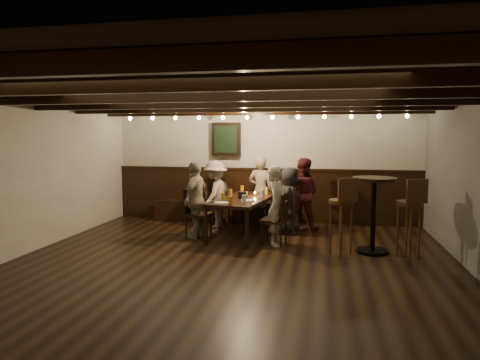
% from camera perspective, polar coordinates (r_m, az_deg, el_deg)
% --- Properties ---
extents(room, '(7.00, 7.00, 7.00)m').
position_cam_1_polar(room, '(7.94, -0.14, 0.46)').
color(room, black).
rests_on(room, ground).
extents(dining_table, '(1.10, 1.96, 0.70)m').
position_cam_1_polar(dining_table, '(7.82, 0.49, -2.82)').
color(dining_table, black).
rests_on(dining_table, floor).
extents(chair_left_near, '(0.48, 0.48, 0.92)m').
position_cam_1_polar(chair_left_near, '(8.55, -3.08, -4.52)').
color(chair_left_near, black).
rests_on(chair_left_near, floor).
extents(chair_left_far, '(0.47, 0.47, 0.90)m').
position_cam_1_polar(chair_left_far, '(7.75, -5.67, -5.68)').
color(chair_left_far, black).
rests_on(chair_left_far, floor).
extents(chair_right_near, '(0.47, 0.47, 0.90)m').
position_cam_1_polar(chair_right_near, '(8.11, 6.37, -5.16)').
color(chair_right_near, black).
rests_on(chair_right_near, floor).
extents(chair_right_far, '(0.46, 0.46, 0.88)m').
position_cam_1_polar(chair_right_far, '(7.26, 4.70, -6.52)').
color(chair_right_far, black).
rests_on(chair_right_far, floor).
extents(person_bench_left, '(0.64, 0.47, 1.20)m').
position_cam_1_polar(person_bench_left, '(8.98, -3.04, -1.93)').
color(person_bench_left, black).
rests_on(person_bench_left, floor).
extents(person_bench_centre, '(0.56, 0.41, 1.42)m').
position_cam_1_polar(person_bench_centre, '(8.80, 2.75, -1.40)').
color(person_bench_centre, gray).
rests_on(person_bench_centre, floor).
extents(person_bench_right, '(0.75, 0.63, 1.40)m').
position_cam_1_polar(person_bench_right, '(8.44, 8.31, -1.82)').
color(person_bench_right, '#561D21').
rests_on(person_bench_right, floor).
extents(person_left_near, '(0.62, 0.93, 1.34)m').
position_cam_1_polar(person_left_near, '(8.50, -3.28, -1.93)').
color(person_left_near, gray).
rests_on(person_left_near, floor).
extents(person_left_far, '(0.45, 0.85, 1.38)m').
position_cam_1_polar(person_left_far, '(7.69, -5.91, -2.62)').
color(person_left_far, gray).
rests_on(person_left_far, floor).
extents(person_right_near, '(0.48, 0.66, 1.25)m').
position_cam_1_polar(person_right_near, '(8.04, 6.61, -2.73)').
color(person_right_near, black).
rests_on(person_right_near, floor).
extents(person_right_far, '(0.39, 0.53, 1.34)m').
position_cam_1_polar(person_right_far, '(7.17, 4.97, -3.40)').
color(person_right_far, '#B8B09C').
rests_on(person_right_far, floor).
extents(pint_a, '(0.07, 0.07, 0.14)m').
position_cam_1_polar(pint_a, '(8.55, 0.27, -1.21)').
color(pint_a, '#BF7219').
rests_on(pint_a, dining_table).
extents(pint_b, '(0.07, 0.07, 0.14)m').
position_cam_1_polar(pint_b, '(8.34, 3.59, -1.40)').
color(pint_b, '#BF7219').
rests_on(pint_b, dining_table).
extents(pint_c, '(0.07, 0.07, 0.14)m').
position_cam_1_polar(pint_c, '(8.00, -1.30, -1.71)').
color(pint_c, '#BF7219').
rests_on(pint_c, dining_table).
extents(pint_d, '(0.07, 0.07, 0.14)m').
position_cam_1_polar(pint_d, '(7.90, 3.03, -1.81)').
color(pint_d, silver).
rests_on(pint_d, dining_table).
extents(pint_e, '(0.07, 0.07, 0.14)m').
position_cam_1_polar(pint_e, '(7.46, -2.24, -2.27)').
color(pint_e, '#BF7219').
rests_on(pint_e, dining_table).
extents(pint_f, '(0.07, 0.07, 0.14)m').
position_cam_1_polar(pint_f, '(7.22, 0.55, -2.54)').
color(pint_f, silver).
rests_on(pint_f, dining_table).
extents(pint_g, '(0.07, 0.07, 0.14)m').
position_cam_1_polar(pint_g, '(7.04, -1.27, -2.76)').
color(pint_g, '#BF7219').
rests_on(pint_g, dining_table).
extents(plate_near, '(0.24, 0.24, 0.01)m').
position_cam_1_polar(plate_near, '(7.22, -2.47, -3.05)').
color(plate_near, white).
rests_on(plate_near, dining_table).
extents(plate_far, '(0.24, 0.24, 0.01)m').
position_cam_1_polar(plate_far, '(7.47, 1.04, -2.74)').
color(plate_far, white).
rests_on(plate_far, dining_table).
extents(condiment_caddy, '(0.15, 0.10, 0.12)m').
position_cam_1_polar(condiment_caddy, '(7.76, 0.37, -2.02)').
color(condiment_caddy, black).
rests_on(condiment_caddy, dining_table).
extents(candle, '(0.05, 0.05, 0.05)m').
position_cam_1_polar(candle, '(8.05, 2.01, -1.98)').
color(candle, beige).
rests_on(candle, dining_table).
extents(high_top_table, '(0.67, 0.67, 1.19)m').
position_cam_1_polar(high_top_table, '(6.98, 17.39, -3.01)').
color(high_top_table, black).
rests_on(high_top_table, floor).
extents(bar_stool_left, '(0.43, 0.44, 1.21)m').
position_cam_1_polar(bar_stool_left, '(6.80, 13.30, -5.97)').
color(bar_stool_left, '#3D2713').
rests_on(bar_stool_left, floor).
extents(bar_stool_right, '(0.42, 0.43, 1.21)m').
position_cam_1_polar(bar_stool_right, '(6.96, 21.58, -5.97)').
color(bar_stool_right, '#3D2713').
rests_on(bar_stool_right, floor).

